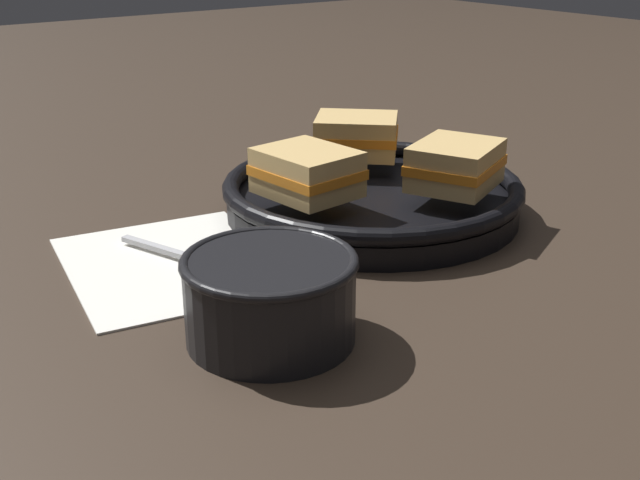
% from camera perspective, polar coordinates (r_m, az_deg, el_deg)
% --- Properties ---
extents(ground_plane, '(4.00, 4.00, 0.00)m').
position_cam_1_polar(ground_plane, '(0.73, -2.95, -2.52)').
color(ground_plane, '#382B21').
extents(napkin, '(0.25, 0.22, 0.00)m').
position_cam_1_polar(napkin, '(0.76, -10.52, -1.55)').
color(napkin, white).
rests_on(napkin, ground_plane).
extents(soup_bowl, '(0.13, 0.13, 0.07)m').
position_cam_1_polar(soup_bowl, '(0.61, -3.58, -3.76)').
color(soup_bowl, black).
rests_on(soup_bowl, ground_plane).
extents(spoon, '(0.16, 0.07, 0.01)m').
position_cam_1_polar(spoon, '(0.74, -7.57, -1.76)').
color(spoon, silver).
rests_on(spoon, napkin).
extents(skillet, '(0.32, 0.32, 0.04)m').
position_cam_1_polar(skillet, '(0.87, 3.72, 3.18)').
color(skillet, black).
rests_on(skillet, ground_plane).
extents(sandwich_near_left, '(0.10, 0.09, 0.05)m').
position_cam_1_polar(sandwich_near_left, '(0.81, -0.93, 4.84)').
color(sandwich_near_left, '#DBB26B').
rests_on(sandwich_near_left, skillet).
extents(sandwich_near_right, '(0.11, 0.12, 0.05)m').
position_cam_1_polar(sandwich_near_right, '(0.84, 9.66, 5.26)').
color(sandwich_near_right, '#DBB26B').
rests_on(sandwich_near_right, skillet).
extents(sandwich_far_left, '(0.12, 0.12, 0.05)m').
position_cam_1_polar(sandwich_far_left, '(0.95, 2.60, 7.43)').
color(sandwich_far_left, '#DBB26B').
rests_on(sandwich_far_left, skillet).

